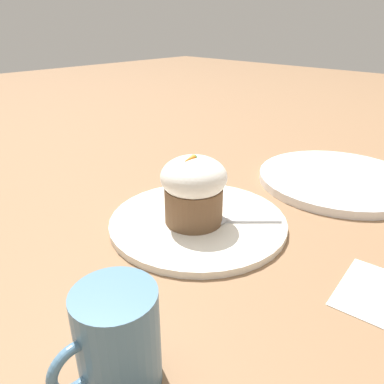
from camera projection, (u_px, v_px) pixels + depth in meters
The scene contains 7 objects.
ground_plane at pixel (198, 225), 0.58m from camera, with size 4.00×4.00×0.00m, color #846042.
dessert_plate at pixel (198, 222), 0.58m from camera, with size 0.27×0.27×0.01m.
carrot_cake at pixel (192, 188), 0.55m from camera, with size 0.10×0.10×0.11m.
spoon at pixel (222, 220), 0.56m from camera, with size 0.10×0.11×0.01m.
coffee_cup at pixel (117, 339), 0.31m from camera, with size 0.10×0.07×0.09m.
side_plate at pixel (338, 179), 0.72m from camera, with size 0.30×0.30×0.02m.
paper_napkin at pixel (383, 295), 0.43m from camera, with size 0.12×0.10×0.00m.
Camera 1 is at (0.37, 0.34, 0.29)m, focal length 35.00 mm.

